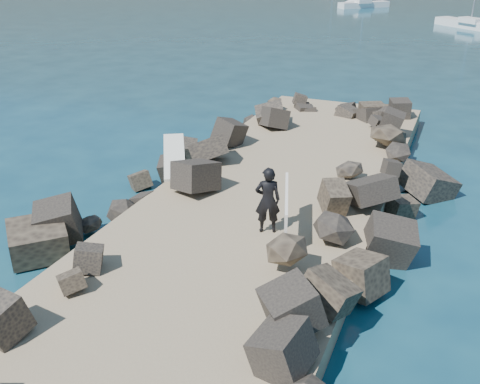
# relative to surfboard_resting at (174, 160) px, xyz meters

# --- Properties ---
(ground) EXTENTS (800.00, 800.00, 0.00)m
(ground) POSITION_rel_surfboard_resting_xyz_m (3.02, -1.23, -1.04)
(ground) COLOR #0F384C
(ground) RESTS_ON ground
(jetty) EXTENTS (6.00, 26.00, 0.60)m
(jetty) POSITION_rel_surfboard_resting_xyz_m (3.02, -3.23, -0.74)
(jetty) COLOR #8C7759
(jetty) RESTS_ON ground
(riprap_left) EXTENTS (2.60, 22.00, 1.00)m
(riprap_left) POSITION_rel_surfboard_resting_xyz_m (0.12, -2.73, -0.54)
(riprap_left) COLOR black
(riprap_left) RESTS_ON ground
(riprap_right) EXTENTS (2.60, 22.00, 1.00)m
(riprap_right) POSITION_rel_surfboard_resting_xyz_m (5.92, -2.73, -0.54)
(riprap_right) COLOR black
(riprap_right) RESTS_ON ground
(surfboard_resting) EXTENTS (1.72, 2.40, 0.08)m
(surfboard_resting) POSITION_rel_surfboard_resting_xyz_m (0.00, 0.00, 0.00)
(surfboard_resting) COLOR white
(surfboard_resting) RESTS_ON riprap_left
(surfer_with_board) EXTENTS (1.14, 1.93, 1.62)m
(surfer_with_board) POSITION_rel_surfboard_resting_xyz_m (3.77, -2.22, 0.38)
(surfer_with_board) COLOR black
(surfer_with_board) RESTS_ON jetty
(sailboat_c) EXTENTS (6.33, 5.91, 8.56)m
(sailboat_c) POSITION_rel_surfboard_resting_xyz_m (7.23, 40.56, -0.69)
(sailboat_c) COLOR white
(sailboat_c) RESTS_ON ground
(sailboat_b) EXTENTS (5.44, 5.57, 7.77)m
(sailboat_b) POSITION_rel_surfboard_resting_xyz_m (-4.85, 54.29, -0.69)
(sailboat_b) COLOR white
(sailboat_b) RESTS_ON ground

